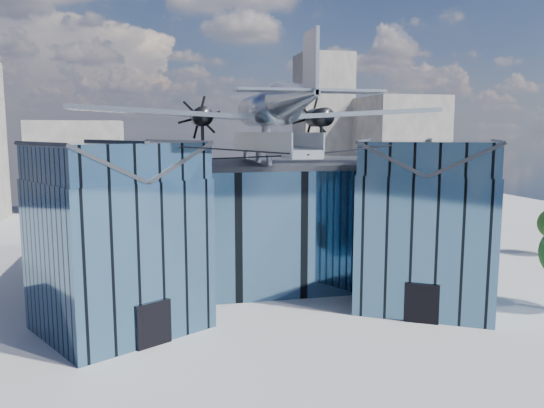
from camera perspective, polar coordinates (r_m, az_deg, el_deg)
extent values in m
plane|color=gray|center=(37.72, 0.68, -11.31)|extent=(120.00, 120.00, 0.00)
cube|color=#446A8A|center=(45.09, -1.95, -1.90)|extent=(28.00, 14.00, 9.50)
cube|color=#282A30|center=(44.52, -1.98, 4.39)|extent=(28.00, 14.00, 0.40)
cube|color=#446A8A|center=(34.60, -16.16, -5.21)|extent=(11.79, 11.43, 9.50)
cube|color=#446A8A|center=(33.79, -16.54, 4.51)|extent=(11.56, 11.20, 2.20)
cube|color=#282A30|center=(32.87, -20.06, 4.27)|extent=(7.98, 9.23, 2.40)
cube|color=#282A30|center=(34.84, -13.21, 4.71)|extent=(7.98, 9.23, 2.40)
cube|color=#282A30|center=(33.75, -16.61, 6.46)|extent=(4.30, 7.10, 0.18)
cube|color=black|center=(32.13, -12.60, -12.51)|extent=(2.03, 1.32, 2.60)
cube|color=black|center=(36.76, -9.86, -4.25)|extent=(0.34, 0.34, 9.50)
cube|color=#446A8A|center=(39.28, 16.15, -3.67)|extent=(11.79, 11.43, 9.50)
cube|color=#446A8A|center=(38.57, 16.48, 4.88)|extent=(11.56, 11.20, 2.20)
cube|color=#282A30|center=(38.67, 13.13, 5.01)|extent=(7.98, 9.23, 2.40)
cube|color=#282A30|center=(38.60, 19.83, 4.74)|extent=(7.98, 9.23, 2.40)
cube|color=#282A30|center=(38.54, 16.55, 6.59)|extent=(4.30, 7.10, 0.18)
cube|color=black|center=(36.21, 15.79, -10.27)|extent=(2.03, 1.32, 2.60)
cube|color=black|center=(39.60, 9.62, -3.37)|extent=(0.34, 0.34, 9.50)
cube|color=#92969F|center=(39.07, -0.48, 5.97)|extent=(1.80, 21.00, 0.50)
cube|color=#92969F|center=(38.87, -1.79, 6.91)|extent=(0.08, 21.00, 1.10)
cube|color=#92969F|center=(39.25, 0.81, 6.93)|extent=(0.08, 21.00, 1.10)
cylinder|color=#92969F|center=(48.42, -2.86, 5.52)|extent=(0.44, 0.44, 1.35)
cylinder|color=#92969F|center=(42.52, -1.48, 5.21)|extent=(0.44, 0.44, 1.35)
cylinder|color=#92969F|center=(38.61, -0.33, 4.94)|extent=(0.44, 0.44, 1.35)
cylinder|color=#92969F|center=(39.54, -0.64, 7.37)|extent=(0.70, 0.70, 1.40)
cylinder|color=black|center=(30.83, -7.13, 5.97)|extent=(10.55, 6.08, 0.69)
cylinder|color=black|center=(33.52, 11.13, 6.03)|extent=(10.55, 6.08, 0.69)
cylinder|color=black|center=(36.59, -4.43, 4.96)|extent=(6.09, 17.04, 1.19)
cylinder|color=black|center=(37.92, 4.61, 5.06)|extent=(6.09, 17.04, 1.19)
cylinder|color=#A2A7AF|center=(39.57, -0.64, 10.19)|extent=(2.50, 11.00, 2.50)
sphere|color=#A2A7AF|center=(44.96, -2.12, 9.90)|extent=(2.50, 2.50, 2.50)
cube|color=black|center=(44.01, -1.89, 10.85)|extent=(1.60, 1.40, 0.50)
cone|color=#A2A7AF|center=(30.85, 2.91, 11.41)|extent=(2.50, 7.00, 2.50)
cube|color=#A2A7AF|center=(28.80, 4.20, 14.85)|extent=(0.18, 2.40, 3.40)
cube|color=#A2A7AF|center=(28.76, 4.11, 12.06)|extent=(8.00, 1.80, 0.14)
cube|color=#A2A7AF|center=(39.71, -11.02, 9.61)|extent=(14.00, 3.20, 1.08)
cylinder|color=black|center=(40.45, -7.60, 9.29)|extent=(1.44, 3.20, 1.44)
cone|color=black|center=(42.24, -7.82, 9.23)|extent=(0.70, 0.70, 0.70)
cube|color=black|center=(42.39, -7.83, 9.22)|extent=(1.05, 0.06, 3.33)
cube|color=black|center=(42.39, -7.83, 9.22)|extent=(2.53, 0.06, 2.53)
cube|color=black|center=(42.39, -7.83, 9.22)|extent=(3.33, 0.06, 1.05)
cylinder|color=black|center=(39.84, -7.49, 7.56)|extent=(0.24, 0.24, 1.75)
cube|color=#A2A7AF|center=(42.52, 8.47, 9.54)|extent=(14.00, 3.20, 1.08)
cylinder|color=black|center=(42.28, 5.09, 9.27)|extent=(1.44, 3.20, 1.44)
cone|color=black|center=(44.00, 4.37, 9.22)|extent=(0.70, 0.70, 0.70)
cube|color=black|center=(44.14, 4.31, 9.21)|extent=(1.05, 0.06, 3.33)
cube|color=black|center=(44.14, 4.31, 9.21)|extent=(2.53, 0.06, 2.53)
cube|color=black|center=(44.14, 4.31, 9.21)|extent=(3.33, 0.06, 1.05)
cylinder|color=black|center=(41.70, 5.32, 7.60)|extent=(0.24, 0.24, 1.75)
cube|color=gray|center=(92.00, 13.35, 5.52)|extent=(12.00, 14.00, 18.00)
cube|color=gray|center=(90.60, -20.14, 3.95)|extent=(14.00, 10.00, 14.00)
cube|color=gray|center=(97.48, 5.47, 8.16)|extent=(9.00, 9.00, 26.00)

